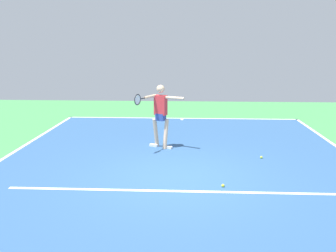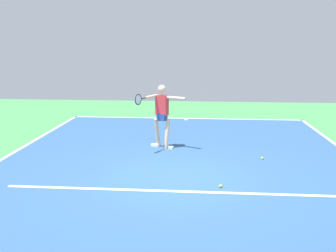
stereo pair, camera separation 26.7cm
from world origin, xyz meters
TOP-DOWN VIEW (x-y plane):
  - ground_plane at (0.00, 0.00)m, footprint 22.91×22.91m
  - court_surface at (0.00, 0.00)m, footprint 9.15×13.76m
  - court_line_baseline_near at (0.00, -6.83)m, footprint 9.15×0.10m
  - court_line_service at (0.00, 0.77)m, footprint 6.86×0.10m
  - court_line_centre_mark at (0.00, -6.63)m, footprint 0.10×0.30m
  - tennis_player at (0.55, -2.43)m, footprint 1.29×1.10m
  - tennis_ball_by_sideline at (-0.96, 0.50)m, footprint 0.07×0.07m
  - tennis_ball_far_corner at (-2.13, -1.54)m, footprint 0.07×0.07m

SIDE VIEW (x-z plane):
  - ground_plane at x=0.00m, z-range 0.00..0.00m
  - court_surface at x=0.00m, z-range 0.00..0.00m
  - court_line_baseline_near at x=0.00m, z-range 0.00..0.01m
  - court_line_service at x=0.00m, z-range 0.00..0.01m
  - court_line_centre_mark at x=0.00m, z-range 0.00..0.01m
  - tennis_ball_by_sideline at x=-0.96m, z-range 0.00..0.07m
  - tennis_ball_far_corner at x=-2.13m, z-range 0.00..0.07m
  - tennis_player at x=0.55m, z-range 0.14..1.94m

